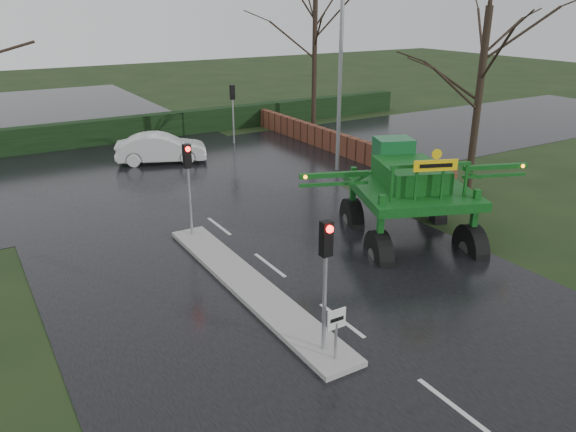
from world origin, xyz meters
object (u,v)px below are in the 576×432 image
keep_left_sign (336,326)px  white_sedan (162,163)px  traffic_signal_near (326,259)px  street_light_right (336,50)px  traffic_signal_mid (188,170)px  traffic_signal_far (233,101)px  crop_sprayer (380,194)px

keep_left_sign → white_sedan: bearing=82.6°
traffic_signal_near → street_light_right: street_light_right is taller
keep_left_sign → street_light_right: 17.23m
traffic_signal_mid → traffic_signal_far: (7.80, 12.52, 0.00)m
keep_left_sign → crop_sprayer: size_ratio=0.17×
traffic_signal_near → crop_sprayer: 6.24m
keep_left_sign → street_light_right: bearing=54.9°
keep_left_sign → traffic_signal_far: 22.93m
traffic_signal_far → keep_left_sign: bearing=70.1°
traffic_signal_near → crop_sprayer: size_ratio=0.45×
crop_sprayer → traffic_signal_mid: bearing=157.9°
street_light_right → keep_left_sign: bearing=-125.1°
traffic_signal_near → white_sedan: bearing=82.4°
traffic_signal_mid → traffic_signal_far: bearing=58.1°
traffic_signal_near → traffic_signal_far: same height
street_light_right → white_sedan: (-6.95, 6.05, -5.99)m
street_light_right → white_sedan: 10.99m
traffic_signal_near → crop_sprayer: (4.88, 3.88, -0.38)m
traffic_signal_mid → traffic_signal_far: size_ratio=1.00×
street_light_right → traffic_signal_mid: bearing=-154.6°
traffic_signal_far → white_sedan: 6.18m
keep_left_sign → white_sedan: 19.74m
street_light_right → crop_sprayer: street_light_right is taller
traffic_signal_near → crop_sprayer: bearing=38.5°
white_sedan → keep_left_sign: bearing=-166.6°
traffic_signal_mid → crop_sprayer: bearing=-43.5°
traffic_signal_near → traffic_signal_mid: size_ratio=1.00×
crop_sprayer → white_sedan: bearing=120.1°
keep_left_sign → crop_sprayer: bearing=41.8°
traffic_signal_mid → keep_left_sign: bearing=-90.0°
traffic_signal_mid → street_light_right: bearing=25.4°
keep_left_sign → crop_sprayer: 6.65m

